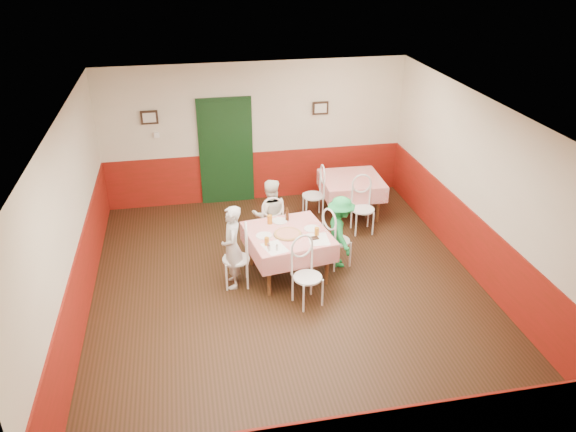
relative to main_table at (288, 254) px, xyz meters
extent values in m
plane|color=black|center=(-0.07, -0.49, -0.38)|extent=(7.00, 7.00, 0.00)
plane|color=white|center=(-0.07, -0.49, 2.42)|extent=(7.00, 7.00, 0.00)
cube|color=beige|center=(-0.07, 3.01, 1.02)|extent=(6.00, 0.10, 2.80)
cube|color=beige|center=(-0.07, -3.99, 1.02)|extent=(6.00, 0.10, 2.80)
cube|color=beige|center=(-3.07, -0.49, 1.02)|extent=(0.10, 7.00, 2.80)
cube|color=beige|center=(2.93, -0.49, 1.02)|extent=(0.10, 7.00, 2.80)
cube|color=maroon|center=(-0.07, 3.00, 0.12)|extent=(6.00, 0.03, 1.00)
cube|color=maroon|center=(-3.05, -0.49, 0.12)|extent=(0.03, 7.00, 1.00)
cube|color=maroon|center=(2.92, -0.49, 0.12)|extent=(0.03, 7.00, 1.00)
cube|color=black|center=(-0.67, 2.96, 0.68)|extent=(0.96, 0.06, 2.10)
cube|color=black|center=(-2.07, 2.96, 1.48)|extent=(0.32, 0.03, 0.26)
cube|color=black|center=(1.23, 2.96, 1.48)|extent=(0.32, 0.03, 0.26)
cube|color=white|center=(-1.97, 2.96, 1.12)|extent=(0.10, 0.03, 0.10)
cube|color=red|center=(0.00, 0.00, 0.00)|extent=(1.39, 1.39, 0.77)
cube|color=red|center=(1.61, 1.92, 0.00)|extent=(1.16, 1.16, 0.77)
cylinder|color=#B74723|center=(-0.02, -0.07, 0.40)|extent=(0.48, 0.48, 0.03)
cylinder|color=white|center=(-0.39, -0.04, 0.39)|extent=(0.28, 0.28, 0.01)
cylinder|color=white|center=(0.39, 0.05, 0.39)|extent=(0.28, 0.28, 0.01)
cylinder|color=white|center=(-0.06, 0.40, 0.39)|extent=(0.28, 0.28, 0.01)
cylinder|color=#BF7219|center=(-0.39, -0.33, 0.45)|extent=(0.08, 0.08, 0.13)
cylinder|color=#BF7219|center=(0.42, -0.17, 0.45)|extent=(0.08, 0.08, 0.13)
cylinder|color=#BF7219|center=(-0.23, 0.35, 0.46)|extent=(0.09, 0.09, 0.15)
cylinder|color=#381C0A|center=(0.07, 0.41, 0.49)|extent=(0.07, 0.07, 0.21)
cylinder|color=silver|center=(-0.38, -0.50, 0.43)|extent=(0.04, 0.04, 0.09)
cylinder|color=silver|center=(-0.26, -0.50, 0.43)|extent=(0.04, 0.04, 0.09)
cylinder|color=#B23319|center=(-0.38, -0.43, 0.43)|extent=(0.04, 0.04, 0.09)
cube|color=white|center=(-0.29, -0.42, 0.39)|extent=(0.40, 0.47, 0.00)
cube|color=white|center=(0.42, -0.30, 0.39)|extent=(0.32, 0.42, 0.00)
cube|color=black|center=(0.36, -0.27, 0.40)|extent=(0.12, 0.11, 0.02)
imported|color=gray|center=(-0.89, -0.14, 0.30)|extent=(0.35, 0.51, 1.35)
imported|color=gray|center=(-0.14, 0.89, 0.27)|extent=(0.67, 0.54, 1.29)
imported|color=gray|center=(0.89, 0.14, 0.23)|extent=(0.46, 0.79, 1.22)
camera|label=1|loc=(-1.47, -7.54, 4.55)|focal=35.00mm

